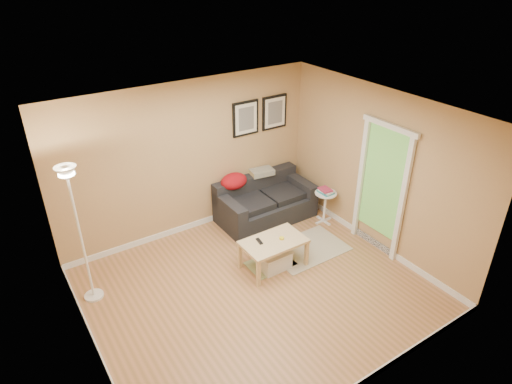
# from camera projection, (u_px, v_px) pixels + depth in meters

# --- Properties ---
(floor) EXTENTS (4.50, 4.50, 0.00)m
(floor) POSITION_uv_depth(u_px,v_px,m) (257.00, 289.00, 6.40)
(floor) COLOR #B2764C
(floor) RESTS_ON ground
(ceiling) EXTENTS (4.50, 4.50, 0.00)m
(ceiling) POSITION_uv_depth(u_px,v_px,m) (257.00, 117.00, 5.16)
(ceiling) COLOR white
(ceiling) RESTS_ON wall_back
(wall_back) EXTENTS (4.50, 0.00, 4.50)m
(wall_back) POSITION_uv_depth(u_px,v_px,m) (189.00, 159.00, 7.25)
(wall_back) COLOR tan
(wall_back) RESTS_ON ground
(wall_front) EXTENTS (4.50, 0.00, 4.50)m
(wall_front) POSITION_uv_depth(u_px,v_px,m) (370.00, 301.00, 4.31)
(wall_front) COLOR tan
(wall_front) RESTS_ON ground
(wall_left) EXTENTS (0.00, 4.00, 4.00)m
(wall_left) POSITION_uv_depth(u_px,v_px,m) (79.00, 273.00, 4.69)
(wall_left) COLOR tan
(wall_left) RESTS_ON ground
(wall_right) EXTENTS (0.00, 4.00, 4.00)m
(wall_right) POSITION_uv_depth(u_px,v_px,m) (378.00, 171.00, 6.87)
(wall_right) COLOR tan
(wall_right) RESTS_ON ground
(baseboard_back) EXTENTS (4.50, 0.02, 0.10)m
(baseboard_back) POSITION_uv_depth(u_px,v_px,m) (195.00, 224.00, 7.84)
(baseboard_back) COLOR white
(baseboard_back) RESTS_ON ground
(baseboard_left) EXTENTS (0.02, 4.00, 0.10)m
(baseboard_left) POSITION_uv_depth(u_px,v_px,m) (100.00, 355.00, 5.30)
(baseboard_left) COLOR white
(baseboard_left) RESTS_ON ground
(baseboard_right) EXTENTS (0.02, 4.00, 0.10)m
(baseboard_right) POSITION_uv_depth(u_px,v_px,m) (368.00, 238.00, 7.46)
(baseboard_right) COLOR white
(baseboard_right) RESTS_ON ground
(sofa) EXTENTS (1.70, 0.90, 0.75)m
(sofa) POSITION_uv_depth(u_px,v_px,m) (266.00, 200.00, 7.93)
(sofa) COLOR black
(sofa) RESTS_ON ground
(red_throw) EXTENTS (0.48, 0.36, 0.28)m
(red_throw) POSITION_uv_depth(u_px,v_px,m) (234.00, 181.00, 7.72)
(red_throw) COLOR #A20F1C
(red_throw) RESTS_ON sofa
(plaid_throw) EXTENTS (0.45, 0.32, 0.10)m
(plaid_throw) POSITION_uv_depth(u_px,v_px,m) (262.00, 172.00, 8.02)
(plaid_throw) COLOR tan
(plaid_throw) RESTS_ON sofa
(framed_print_left) EXTENTS (0.50, 0.04, 0.60)m
(framed_print_left) POSITION_uv_depth(u_px,v_px,m) (246.00, 118.00, 7.51)
(framed_print_left) COLOR black
(framed_print_left) RESTS_ON wall_back
(framed_print_right) EXTENTS (0.50, 0.04, 0.60)m
(framed_print_right) POSITION_uv_depth(u_px,v_px,m) (274.00, 112.00, 7.80)
(framed_print_right) COLOR black
(framed_print_right) RESTS_ON wall_back
(area_rug) EXTENTS (1.25, 0.85, 0.01)m
(area_rug) POSITION_uv_depth(u_px,v_px,m) (307.00, 249.00, 7.27)
(area_rug) COLOR #BBAB94
(area_rug) RESTS_ON ground
(green_runner) EXTENTS (0.70, 0.50, 0.01)m
(green_runner) POSITION_uv_depth(u_px,v_px,m) (271.00, 264.00, 6.92)
(green_runner) COLOR #668C4C
(green_runner) RESTS_ON ground
(coffee_table) EXTENTS (1.02, 0.70, 0.48)m
(coffee_table) POSITION_uv_depth(u_px,v_px,m) (273.00, 254.00, 6.76)
(coffee_table) COLOR #D6B983
(coffee_table) RESTS_ON ground
(remote_control) EXTENTS (0.07, 0.17, 0.02)m
(remote_control) POSITION_uv_depth(u_px,v_px,m) (259.00, 241.00, 6.62)
(remote_control) COLOR black
(remote_control) RESTS_ON coffee_table
(tape_roll) EXTENTS (0.07, 0.07, 0.03)m
(tape_roll) POSITION_uv_depth(u_px,v_px,m) (282.00, 238.00, 6.67)
(tape_roll) COLOR yellow
(tape_roll) RESTS_ON coffee_table
(storage_bin) EXTENTS (0.48, 0.35, 0.29)m
(storage_bin) POSITION_uv_depth(u_px,v_px,m) (274.00, 260.00, 6.77)
(storage_bin) COLOR white
(storage_bin) RESTS_ON ground
(side_table) EXTENTS (0.38, 0.38, 0.59)m
(side_table) POSITION_uv_depth(u_px,v_px,m) (325.00, 207.00, 7.87)
(side_table) COLOR white
(side_table) RESTS_ON ground
(book_stack) EXTENTS (0.27, 0.31, 0.08)m
(book_stack) POSITION_uv_depth(u_px,v_px,m) (326.00, 191.00, 7.71)
(book_stack) COLOR teal
(book_stack) RESTS_ON side_table
(floor_lamp) EXTENTS (0.26, 0.26, 2.04)m
(floor_lamp) POSITION_uv_depth(u_px,v_px,m) (81.00, 240.00, 5.81)
(floor_lamp) COLOR white
(floor_lamp) RESTS_ON ground
(doorway) EXTENTS (0.12, 1.01, 2.13)m
(doorway) POSITION_uv_depth(u_px,v_px,m) (380.00, 191.00, 6.87)
(doorway) COLOR white
(doorway) RESTS_ON ground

